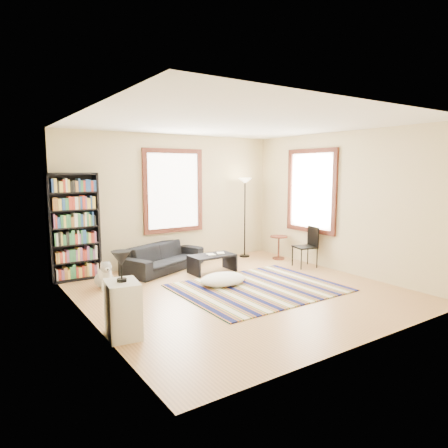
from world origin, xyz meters
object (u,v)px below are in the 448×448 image
sofa (164,257)px  floor_lamp (245,218)px  white_cabinet (123,309)px  bookshelf (74,227)px  dog (104,274)px  side_table (279,247)px  folding_chair (305,247)px  floor_cushion (223,279)px  coffee_table (212,263)px

sofa → floor_lamp: size_ratio=0.99×
sofa → white_cabinet: 3.31m
bookshelf → dog: size_ratio=3.98×
bookshelf → white_cabinet: bearing=-93.1°
floor_lamp → side_table: size_ratio=3.44×
folding_chair → dog: bearing=-178.4°
bookshelf → floor_cushion: (2.09, -1.85, -0.89)m
floor_cushion → floor_lamp: (1.74, 1.68, 0.82)m
sofa → white_cabinet: white_cabinet is taller
bookshelf → sofa: bearing=-9.1°
floor_cushion → folding_chair: (2.19, 0.16, 0.32)m
sofa → coffee_table: sofa is taller
white_cabinet → dog: 2.22m
sofa → folding_chair: folding_chair is taller
bookshelf → dog: 1.16m
floor_lamp → white_cabinet: 4.94m
sofa → bookshelf: bearing=147.0°
floor_cushion → floor_lamp: size_ratio=0.46×
sofa → folding_chair: 2.97m
sofa → floor_lamp: (2.15, 0.10, 0.66)m
coffee_table → side_table: bearing=5.1°
sofa → white_cabinet: size_ratio=2.63×
coffee_table → dog: dog is taller
folding_chair → coffee_table: bearing=172.7°
sofa → folding_chair: bearing=-52.5°
side_table → floor_cushion: bearing=-155.1°
floor_lamp → coffee_table: bearing=-150.3°
side_table → dog: (-4.07, -0.04, -0.02)m
sofa → coffee_table: 1.02m
side_table → folding_chair: (-0.05, -0.88, 0.16)m
side_table → sofa: bearing=168.6°
floor_lamp → dog: size_ratio=3.70×
bookshelf → floor_lamp: bookshelf is taller
bookshelf → folding_chair: size_ratio=2.33×
sofa → floor_cushion: size_ratio=2.14×
floor_cushion → floor_lamp: bearing=44.0°
side_table → coffee_table: bearing=-174.9°
floor_cushion → dog: bearing=151.2°
floor_lamp → folding_chair: size_ratio=2.16×
side_table → white_cabinet: white_cabinet is taller
white_cabinet → floor_lamp: bearing=44.0°
bookshelf → white_cabinet: 3.09m
sofa → white_cabinet: (-1.84, -2.75, 0.08)m
floor_lamp → side_table: (0.51, -0.64, -0.66)m
side_table → folding_chair: size_ratio=0.63×
white_cabinet → sofa: bearing=64.6°
folding_chair → floor_lamp: bearing=120.3°
sofa → folding_chair: size_ratio=2.14×
bookshelf → folding_chair: bearing=-21.5°
sofa → dog: sofa is taller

